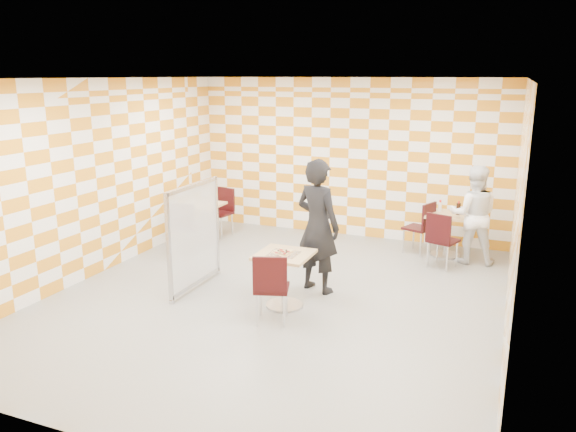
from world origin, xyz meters
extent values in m
plane|color=gray|center=(0.00, 0.00, 0.00)|extent=(7.00, 7.00, 0.00)
plane|color=white|center=(0.00, 0.00, 3.00)|extent=(7.00, 7.00, 0.00)
plane|color=white|center=(0.00, 3.50, 1.50)|extent=(6.00, 0.00, 6.00)
plane|color=white|center=(-3.00, 0.00, 1.50)|extent=(0.00, 7.00, 7.00)
plane|color=white|center=(3.00, 0.00, 1.50)|extent=(0.00, 7.00, 7.00)
cube|color=tan|center=(0.22, -0.22, 0.73)|extent=(0.70, 0.70, 0.04)
cylinder|color=#A5A5AA|center=(0.22, -0.22, 0.37)|extent=(0.08, 0.08, 0.70)
cylinder|color=#A5A5AA|center=(0.22, -0.22, 0.01)|extent=(0.50, 0.50, 0.03)
cube|color=tan|center=(1.97, 2.85, 0.73)|extent=(0.70, 0.70, 0.04)
cylinder|color=#A5A5AA|center=(1.97, 2.85, 0.37)|extent=(0.08, 0.08, 0.70)
cylinder|color=#A5A5AA|center=(1.97, 2.85, 0.01)|extent=(0.50, 0.50, 0.03)
cube|color=tan|center=(-2.31, 1.92, 0.73)|extent=(0.70, 0.70, 0.04)
cylinder|color=#A5A5AA|center=(-2.31, 1.92, 0.37)|extent=(0.08, 0.08, 0.70)
cylinder|color=#A5A5AA|center=(-2.31, 1.92, 0.01)|extent=(0.50, 0.50, 0.03)
cube|color=black|center=(0.26, -0.73, 0.45)|extent=(0.53, 0.53, 0.04)
cube|color=black|center=(0.32, -0.92, 0.70)|extent=(0.41, 0.16, 0.45)
cylinder|color=silver|center=(0.37, -0.52, 0.21)|extent=(0.03, 0.03, 0.43)
cylinder|color=silver|center=(0.04, -0.62, 0.21)|extent=(0.03, 0.03, 0.43)
cylinder|color=silver|center=(0.47, -0.84, 0.21)|extent=(0.03, 0.03, 0.43)
cylinder|color=silver|center=(0.15, -0.94, 0.21)|extent=(0.03, 0.03, 0.43)
cube|color=black|center=(1.98, 2.21, 0.45)|extent=(0.54, 0.54, 0.04)
cube|color=black|center=(1.92, 2.02, 0.70)|extent=(0.41, 0.18, 0.45)
cylinder|color=silver|center=(2.20, 2.31, 0.21)|extent=(0.03, 0.03, 0.43)
cylinder|color=silver|center=(1.88, 2.42, 0.21)|extent=(0.03, 0.03, 0.43)
cylinder|color=silver|center=(2.09, 1.99, 0.21)|extent=(0.03, 0.03, 0.43)
cylinder|color=silver|center=(1.77, 2.10, 0.21)|extent=(0.03, 0.03, 0.43)
cube|color=black|center=(1.48, 2.82, 0.45)|extent=(0.54, 0.54, 0.04)
cube|color=black|center=(1.66, 2.75, 0.70)|extent=(0.19, 0.41, 0.45)
cylinder|color=silver|center=(1.38, 3.04, 0.21)|extent=(0.03, 0.03, 0.43)
cylinder|color=silver|center=(1.26, 2.72, 0.21)|extent=(0.03, 0.03, 0.43)
cylinder|color=silver|center=(1.70, 2.92, 0.21)|extent=(0.03, 0.03, 0.43)
cylinder|color=silver|center=(1.58, 2.60, 0.21)|extent=(0.03, 0.03, 0.43)
cube|color=black|center=(-2.27, 1.33, 0.45)|extent=(0.51, 0.51, 0.04)
cube|color=black|center=(-2.22, 1.14, 0.70)|extent=(0.42, 0.14, 0.45)
cylinder|color=silver|center=(-2.14, 1.54, 0.21)|extent=(0.03, 0.03, 0.43)
cylinder|color=silver|center=(-2.47, 1.46, 0.21)|extent=(0.03, 0.03, 0.43)
cylinder|color=silver|center=(-2.07, 1.20, 0.21)|extent=(0.03, 0.03, 0.43)
cylinder|color=silver|center=(-2.40, 1.13, 0.21)|extent=(0.03, 0.03, 0.43)
cube|color=black|center=(-2.24, 2.45, 0.45)|extent=(0.49, 0.49, 0.04)
cube|color=black|center=(-2.21, 2.65, 0.70)|extent=(0.42, 0.11, 0.45)
cylinder|color=silver|center=(-2.44, 2.32, 0.21)|extent=(0.03, 0.03, 0.43)
cylinder|color=silver|center=(-2.10, 2.26, 0.21)|extent=(0.03, 0.03, 0.43)
cylinder|color=silver|center=(-2.38, 2.65, 0.21)|extent=(0.03, 0.03, 0.43)
cylinder|color=silver|center=(-2.05, 2.59, 0.21)|extent=(0.03, 0.03, 0.43)
cube|color=white|center=(-1.25, -0.07, 0.80)|extent=(0.02, 1.30, 1.40)
cube|color=#B2B2B7|center=(-1.25, -0.07, 1.52)|extent=(0.05, 1.30, 0.05)
cube|color=#B2B2B7|center=(-1.25, -0.07, 0.08)|extent=(0.05, 1.30, 0.05)
cube|color=#B2B2B7|center=(-1.25, -0.72, 0.80)|extent=(0.05, 0.05, 1.50)
cylinder|color=#B2B2B7|center=(-1.25, -0.72, 0.03)|extent=(0.08, 0.08, 0.05)
cube|color=#B2B2B7|center=(-1.25, 0.58, 0.80)|extent=(0.05, 0.05, 1.50)
cylinder|color=#B2B2B7|center=(-1.25, 0.58, 0.03)|extent=(0.08, 0.08, 0.05)
imported|color=black|center=(0.43, 0.51, 0.96)|extent=(0.81, 0.66, 1.93)
imported|color=white|center=(2.39, 2.65, 0.82)|extent=(0.87, 0.72, 1.63)
cube|color=silver|center=(0.22, -0.24, 0.75)|extent=(0.38, 0.34, 0.01)
cone|color=tan|center=(0.22, -0.24, 0.77)|extent=(0.40, 0.40, 0.02)
cone|color=#F2D88C|center=(0.22, -0.22, 0.78)|extent=(0.33, 0.33, 0.01)
cylinder|color=maroon|center=(0.16, -0.34, 0.79)|extent=(0.04, 0.04, 0.01)
cylinder|color=maroon|center=(0.27, -0.33, 0.79)|extent=(0.04, 0.04, 0.01)
cylinder|color=maroon|center=(0.22, -0.26, 0.79)|extent=(0.04, 0.04, 0.01)
cylinder|color=maroon|center=(0.17, -0.21, 0.79)|extent=(0.04, 0.04, 0.01)
cylinder|color=maroon|center=(0.28, -0.23, 0.79)|extent=(0.04, 0.04, 0.01)
torus|color=black|center=(0.27, -0.27, 0.79)|extent=(0.03, 0.03, 0.01)
torus|color=black|center=(0.20, -0.30, 0.79)|extent=(0.03, 0.03, 0.01)
torus|color=black|center=(0.24, -0.20, 0.79)|extent=(0.03, 0.03, 0.01)
torus|color=black|center=(0.15, -0.26, 0.79)|extent=(0.03, 0.03, 0.01)
cylinder|color=white|center=(1.81, 2.97, 0.83)|extent=(0.06, 0.06, 0.16)
cylinder|color=red|center=(1.81, 2.97, 0.93)|extent=(0.04, 0.04, 0.04)
cylinder|color=black|center=(2.13, 2.85, 0.85)|extent=(0.07, 0.07, 0.20)
cylinder|color=red|center=(2.13, 2.85, 0.96)|extent=(0.03, 0.03, 0.03)
camera|label=1|loc=(2.93, -6.76, 3.04)|focal=35.00mm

